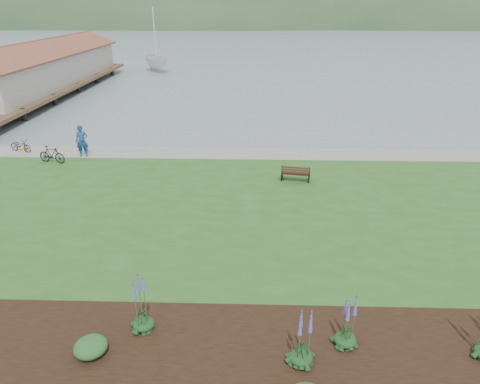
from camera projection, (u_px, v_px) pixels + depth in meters
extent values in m
plane|color=slate|center=(200.00, 208.00, 20.47)|extent=(600.00, 600.00, 0.00)
cube|color=#25521D|center=(194.00, 224.00, 18.57)|extent=(34.00, 20.00, 0.40)
cube|color=gray|center=(213.00, 153.00, 26.60)|extent=(34.00, 2.20, 0.03)
cube|color=black|center=(269.00, 359.00, 11.27)|extent=(24.00, 4.40, 0.04)
cube|color=#4C3826|center=(37.00, 88.00, 44.43)|extent=(8.00, 36.00, 0.30)
cube|color=#B2ADA3|center=(43.00, 69.00, 45.58)|extent=(6.40, 28.00, 3.00)
cube|color=black|center=(296.00, 173.00, 22.41)|extent=(1.51, 0.74, 0.05)
cube|color=black|center=(296.00, 170.00, 22.05)|extent=(1.45, 0.38, 0.45)
cube|color=black|center=(282.00, 176.00, 22.62)|extent=(0.14, 0.50, 0.40)
cube|color=black|center=(309.00, 178.00, 22.36)|extent=(0.14, 0.50, 0.40)
imported|color=navy|center=(82.00, 139.00, 25.59)|extent=(0.95, 0.77, 2.30)
imported|color=black|center=(20.00, 145.00, 26.73)|extent=(1.06, 1.68, 0.83)
imported|color=black|center=(52.00, 154.00, 24.87)|extent=(0.89, 1.76, 1.02)
imported|color=silver|center=(157.00, 72.00, 60.50)|extent=(14.12, 14.17, 26.72)
cube|color=gold|center=(24.00, 149.00, 26.94)|extent=(0.21, 0.28, 0.27)
ellipsoid|color=#143919|center=(301.00, 357.00, 11.10)|extent=(0.62, 0.62, 0.31)
cone|color=#4648A3|center=(303.00, 331.00, 10.73)|extent=(0.32, 0.32, 1.48)
ellipsoid|color=#143919|center=(345.00, 340.00, 11.67)|extent=(0.62, 0.62, 0.31)
cone|color=#4648A3|center=(349.00, 313.00, 11.30)|extent=(0.32, 0.32, 1.52)
ellipsoid|color=#143919|center=(144.00, 324.00, 12.24)|extent=(0.62, 0.62, 0.31)
cone|color=#4648A3|center=(140.00, 292.00, 11.77)|extent=(0.32, 0.32, 1.97)
ellipsoid|color=#1E4C21|center=(91.00, 347.00, 11.34)|extent=(0.89, 0.89, 0.45)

